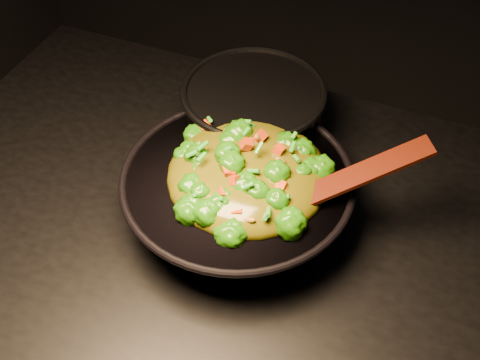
% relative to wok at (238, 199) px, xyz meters
% --- Properties ---
extents(wok, '(0.36, 0.36, 0.10)m').
position_rel_wok_xyz_m(wok, '(0.00, 0.00, 0.00)').
color(wok, black).
rests_on(wok, stovetop).
extents(stir_fry, '(0.30, 0.30, 0.09)m').
position_rel_wok_xyz_m(stir_fry, '(0.01, 0.01, 0.09)').
color(stir_fry, '#246E07').
rests_on(stir_fry, wok).
extents(spatula, '(0.22, 0.16, 0.10)m').
position_rel_wok_xyz_m(spatula, '(0.17, 0.02, 0.09)').
color(spatula, '#341303').
rests_on(spatula, wok).
extents(back_pot, '(0.32, 0.32, 0.14)m').
position_rel_wok_xyz_m(back_pot, '(-0.04, 0.17, 0.02)').
color(back_pot, black).
rests_on(back_pot, stovetop).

